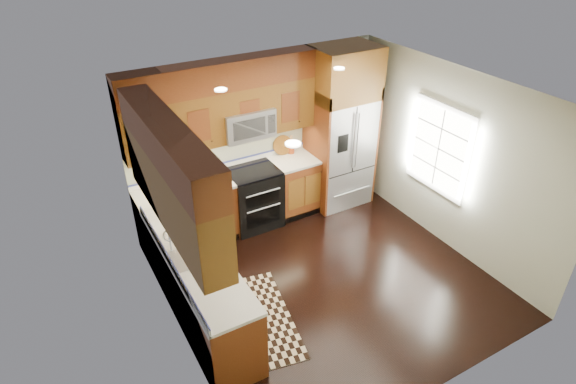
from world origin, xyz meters
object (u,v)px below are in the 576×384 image
range (254,198)px  rug (252,320)px  refrigerator (341,129)px  knife_block (218,169)px  utensil_crock (291,147)px

range → rug: range is taller
refrigerator → rug: bearing=-144.0°
knife_block → utensil_crock: utensil_crock is taller
refrigerator → utensil_crock: (-0.75, 0.28, -0.26)m
range → utensil_crock: size_ratio=3.13×
knife_block → range: bearing=-14.1°
knife_block → utensil_crock: (1.29, 0.12, -0.01)m
refrigerator → utensil_crock: size_ratio=8.61×
rug → knife_block: 2.28m
range → utensil_crock: 1.02m
refrigerator → rug: 3.35m
refrigerator → utensil_crock: 0.84m
knife_block → utensil_crock: size_ratio=0.93×
refrigerator → knife_block: refrigerator is taller
refrigerator → rug: refrigerator is taller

